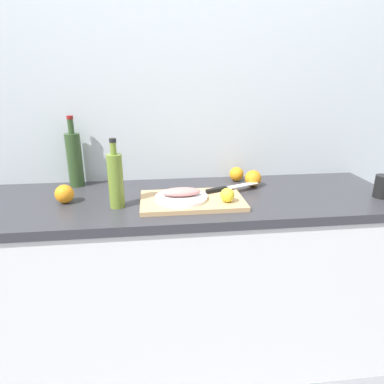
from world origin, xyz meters
name	(u,v)px	position (x,y,z in m)	size (l,w,h in m)	color
ground_plane	(185,350)	(0.00, 0.00, 0.00)	(12.00, 12.00, 0.00)	slate
back_wall	(178,113)	(0.00, 0.33, 1.25)	(3.20, 0.05, 2.50)	silver
kitchen_counter	(185,280)	(0.00, 0.00, 0.45)	(2.00, 0.60, 0.90)	white
cutting_board	(192,200)	(0.03, -0.07, 0.91)	(0.45, 0.28, 0.02)	tan
white_plate	(181,197)	(-0.02, -0.08, 0.93)	(0.23, 0.23, 0.01)	white
fish_fillet	(181,192)	(-0.02, -0.08, 0.95)	(0.17, 0.07, 0.04)	tan
chef_knife	(226,188)	(0.20, 0.02, 0.93)	(0.28, 0.14, 0.02)	silver
lemon_0	(227,195)	(0.17, -0.14, 0.95)	(0.06, 0.06, 0.06)	yellow
olive_oil_bottle	(116,180)	(-0.30, -0.08, 1.02)	(0.06, 0.06, 0.30)	olive
wine_bottle	(75,159)	(-0.53, 0.24, 1.04)	(0.07, 0.07, 0.35)	#2D4723
coffee_mug_0	(383,186)	(0.91, -0.11, 0.95)	(0.11, 0.07, 0.10)	black
orange_0	(64,194)	(-0.53, -0.01, 0.94)	(0.08, 0.08, 0.08)	orange
orange_1	(253,178)	(0.36, 0.12, 0.94)	(0.08, 0.08, 0.08)	orange
orange_2	(236,174)	(0.30, 0.22, 0.94)	(0.08, 0.08, 0.08)	orange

